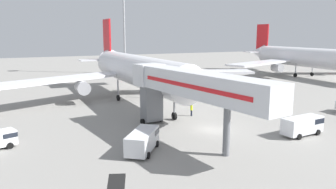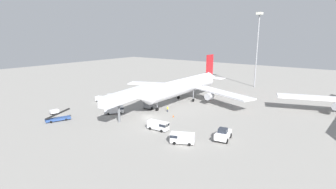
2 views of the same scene
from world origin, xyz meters
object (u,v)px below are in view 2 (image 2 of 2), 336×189
(service_van_far_left, at_px, (103,99))
(service_van_mid_left, at_px, (159,125))
(airplane_at_gate, at_px, (185,86))
(baggage_cart_near_center, at_px, (111,95))
(apron_light_mast, at_px, (258,38))
(baggage_cart_near_right, at_px, (54,112))
(jet_bridge, at_px, (133,95))
(safety_cone_alpha, at_px, (173,116))
(belt_loader_truck, at_px, (58,118))
(service_van_rear_left, at_px, (115,109))
(pushback_tug, at_px, (223,134))
(service_van_far_right, at_px, (182,138))
(ground_crew_worker_foreground, at_px, (168,109))

(service_van_far_left, distance_m, service_van_mid_left, 34.62)
(airplane_at_gate, distance_m, service_van_mid_left, 30.74)
(baggage_cart_near_center, distance_m, apron_light_mast, 67.18)
(baggage_cart_near_center, distance_m, baggage_cart_near_right, 24.49)
(jet_bridge, bearing_deg, safety_cone_alpha, 29.63)
(belt_loader_truck, distance_m, baggage_cart_near_right, 7.28)
(jet_bridge, distance_m, service_van_rear_left, 7.98)
(airplane_at_gate, xyz_separation_m, pushback_tug, (26.09, -24.72, -4.17))
(service_van_far_right, bearing_deg, belt_loader_truck, -168.21)
(baggage_cart_near_right, bearing_deg, jet_bridge, 32.64)
(belt_loader_truck, height_order, service_van_far_left, belt_loader_truck)
(pushback_tug, height_order, service_van_far_right, pushback_tug)
(service_van_mid_left, bearing_deg, belt_loader_truck, -157.74)
(service_van_mid_left, relative_size, baggage_cart_near_center, 2.35)
(belt_loader_truck, relative_size, service_van_mid_left, 1.20)
(service_van_mid_left, height_order, ground_crew_worker_foreground, service_van_mid_left)
(pushback_tug, xyz_separation_m, baggage_cart_near_center, (-51.36, 12.65, -0.51))
(pushback_tug, bearing_deg, service_van_rear_left, -178.90)
(service_van_mid_left, xyz_separation_m, service_van_far_right, (9.08, -3.39, 0.06))
(baggage_cart_near_center, bearing_deg, service_van_mid_left, -24.52)
(jet_bridge, distance_m, baggage_cart_near_center, 26.20)
(jet_bridge, height_order, ground_crew_worker_foreground, jet_bridge)
(baggage_cart_near_right, height_order, ground_crew_worker_foreground, ground_crew_worker_foreground)
(service_van_far_right, height_order, ground_crew_worker_foreground, service_van_far_right)
(airplane_at_gate, height_order, service_van_far_right, airplane_at_gate)
(service_van_rear_left, xyz_separation_m, ground_crew_worker_foreground, (11.75, 10.65, -0.27))
(service_van_far_left, height_order, ground_crew_worker_foreground, service_van_far_left)
(pushback_tug, relative_size, apron_light_mast, 0.18)
(belt_loader_truck, relative_size, baggage_cart_near_center, 2.83)
(service_van_far_left, distance_m, apron_light_mast, 70.56)
(airplane_at_gate, xyz_separation_m, jet_bridge, (-2.37, -23.63, 0.65))
(jet_bridge, relative_size, pushback_tug, 3.94)
(pushback_tug, relative_size, service_van_mid_left, 1.04)
(service_van_far_left, xyz_separation_m, service_van_mid_left, (33.06, -10.26, 0.19))
(service_van_mid_left, distance_m, baggage_cart_near_right, 33.96)
(ground_crew_worker_foreground, height_order, apron_light_mast, apron_light_mast)
(service_van_rear_left, height_order, safety_cone_alpha, service_van_rear_left)
(airplane_at_gate, height_order, safety_cone_alpha, airplane_at_gate)
(ground_crew_worker_foreground, bearing_deg, service_van_rear_left, -137.83)
(jet_bridge, relative_size, service_van_far_left, 4.56)
(jet_bridge, height_order, service_van_far_left, jet_bridge)
(airplane_at_gate, height_order, baggage_cart_near_center, airplane_at_gate)
(belt_loader_truck, distance_m, service_van_rear_left, 15.66)
(baggage_cart_near_right, bearing_deg, belt_loader_truck, -23.53)
(jet_bridge, bearing_deg, ground_crew_worker_foreground, 57.36)
(belt_loader_truck, bearing_deg, pushback_tug, 19.26)
(service_van_rear_left, distance_m, ground_crew_worker_foreground, 15.86)
(pushback_tug, bearing_deg, airplane_at_gate, 136.55)
(baggage_cart_near_right, bearing_deg, airplane_at_gate, 58.51)
(belt_loader_truck, bearing_deg, service_van_mid_left, 22.26)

